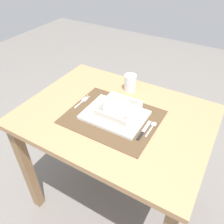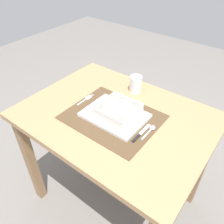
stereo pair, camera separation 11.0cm
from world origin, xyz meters
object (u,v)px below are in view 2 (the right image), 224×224
fork (87,99)px  drinking_glass (136,85)px  butter_knife (140,134)px  spoon (151,129)px  porridge_bowl (118,111)px  dining_table (116,131)px

fork → drinking_glass: drinking_glass is taller
butter_knife → spoon: bearing=64.6°
porridge_bowl → fork: porridge_bowl is taller
porridge_bowl → drinking_glass: size_ratio=1.83×
spoon → fork: bearing=-175.5°
dining_table → fork: (-0.20, 0.00, 0.12)m
fork → spoon: spoon is taller
porridge_bowl → fork: size_ratio=1.38×
dining_table → butter_knife: (0.17, -0.05, 0.12)m
porridge_bowl → butter_knife: (0.15, -0.03, -0.04)m
fork → drinking_glass: bearing=58.0°
dining_table → porridge_bowl: 0.16m
fork → porridge_bowl: bearing=-2.0°
spoon → drinking_glass: bearing=140.4°
dining_table → spoon: spoon is taller
butter_knife → fork: bearing=169.2°
dining_table → drinking_glass: size_ratio=9.82×
porridge_bowl → fork: 0.23m
fork → drinking_glass: size_ratio=1.32×
fork → butter_knife: size_ratio=0.89×
dining_table → spoon: bearing=1.3°
porridge_bowl → spoon: porridge_bowl is taller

